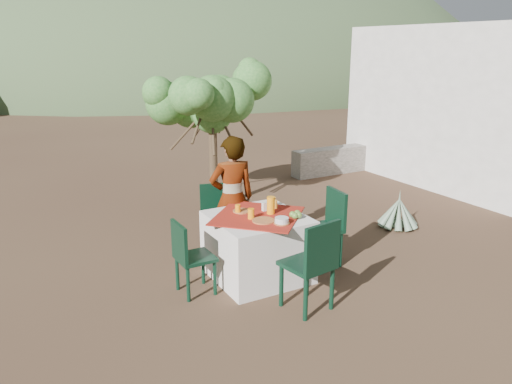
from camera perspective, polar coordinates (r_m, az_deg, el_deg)
ground at (r=6.42m, az=4.03°, el=-7.85°), size 160.00×160.00×0.00m
table at (r=5.85m, az=0.18°, el=-6.21°), size 1.30×1.30×0.76m
chair_far at (r=6.60m, az=-4.47°, el=-2.55°), size 0.49×0.49×0.88m
chair_near at (r=5.08m, az=6.55°, el=-7.92°), size 0.52×0.52×0.99m
chair_left at (r=5.46m, az=-7.67°, el=-7.11°), size 0.39×0.39×0.84m
chair_right at (r=6.23m, az=8.17°, el=-3.58°), size 0.48×0.48×0.94m
person at (r=6.24m, az=-2.75°, el=-0.73°), size 0.63×0.46×1.59m
shrub_tree at (r=8.17m, az=-4.80°, el=9.62°), size 1.80×1.77×2.12m
agave at (r=7.77m, az=15.96°, el=-2.34°), size 0.60×0.61×0.64m
guesthouse at (r=11.12m, az=24.05°, el=9.19°), size 3.20×4.20×3.00m
stone_wall at (r=10.99m, az=10.25°, el=3.77°), size 2.60×0.35×0.55m
hill_near_right at (r=43.71m, az=-8.75°, el=12.80°), size 48.00×48.00×20.00m
hill_far_right at (r=59.76m, az=2.64°, el=13.89°), size 36.00×36.00×14.00m
plate_far at (r=5.84m, az=-1.64°, el=-2.18°), size 0.21×0.21×0.01m
plate_near at (r=5.53m, az=0.85°, el=-3.28°), size 0.25×0.25×0.01m
glass_far at (r=5.78m, az=-2.09°, el=-1.94°), size 0.06×0.06×0.10m
glass_near at (r=5.59m, az=-0.57°, el=-2.49°), size 0.07×0.07×0.12m
juice_pitcher at (r=5.74m, az=1.71°, el=-1.52°), size 0.09×0.09×0.20m
bowl_plate at (r=5.46m, az=2.95°, el=-3.56°), size 0.18×0.18×0.01m
white_bowl at (r=5.45m, az=2.96°, el=-3.23°), size 0.15×0.15×0.06m
jar_left at (r=5.96m, az=2.17°, el=-1.40°), size 0.06×0.06×0.10m
jar_right at (r=6.04m, az=1.97°, el=-1.09°), size 0.07×0.07×0.11m
napkin_holder at (r=5.86m, az=1.08°, el=-1.66°), size 0.08×0.05×0.10m
fruit_cluster at (r=5.65m, az=4.57°, el=-2.59°), size 0.15×0.14×0.07m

